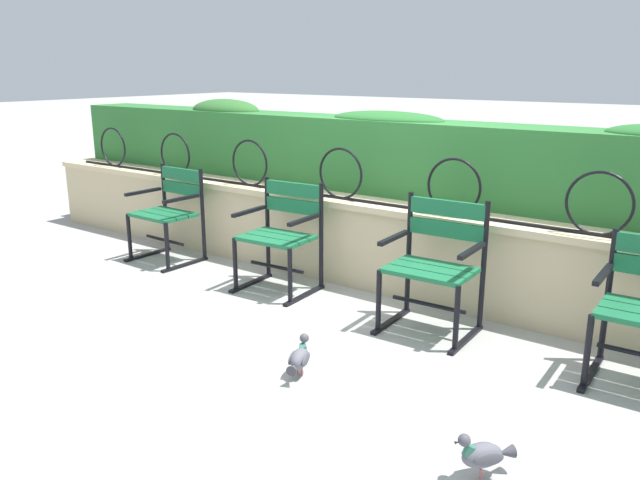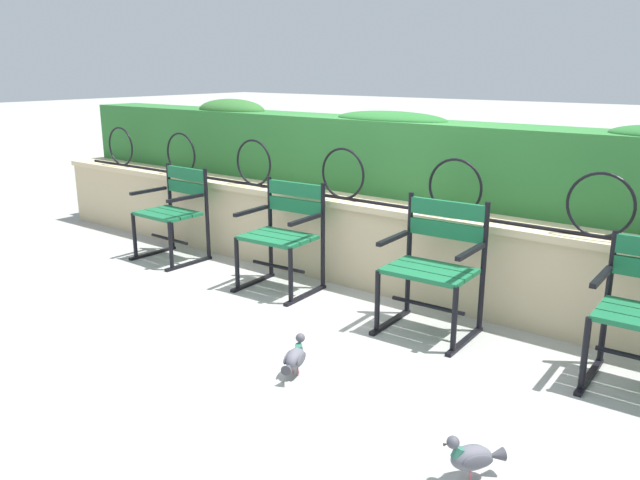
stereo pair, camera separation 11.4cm
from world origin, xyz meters
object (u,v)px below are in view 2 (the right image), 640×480
at_px(park_chair_centre_right, 435,264).
at_px(pigeon_near_chairs, 472,456).
at_px(park_chair_centre_left, 284,233).
at_px(park_chair_leftmost, 174,210).
at_px(pigeon_far_side, 295,358).

relative_size(park_chair_centre_right, pigeon_near_chairs, 3.63).
bearing_deg(park_chair_centre_right, park_chair_centre_left, 178.74).
distance_m(park_chair_centre_left, park_chair_centre_right, 1.36).
distance_m(park_chair_leftmost, park_chair_centre_right, 2.71).
relative_size(park_chair_centre_left, park_chair_centre_right, 0.96).
bearing_deg(park_chair_centre_left, park_chair_centre_right, -1.26).
height_order(park_chair_leftmost, pigeon_near_chairs, park_chair_leftmost).
xyz_separation_m(park_chair_leftmost, pigeon_far_side, (2.40, -1.13, -0.35)).
xyz_separation_m(pigeon_near_chairs, pigeon_far_side, (-1.23, 0.27, 0.00)).
height_order(park_chair_centre_left, pigeon_far_side, park_chair_centre_left).
xyz_separation_m(park_chair_centre_left, pigeon_far_side, (1.05, -1.12, -0.35)).
xyz_separation_m(park_chair_centre_left, park_chair_centre_right, (1.36, -0.03, 0.01)).
height_order(park_chair_centre_left, pigeon_near_chairs, park_chair_centre_left).
height_order(park_chair_leftmost, pigeon_far_side, park_chair_leftmost).
relative_size(park_chair_centre_left, pigeon_near_chairs, 3.50).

